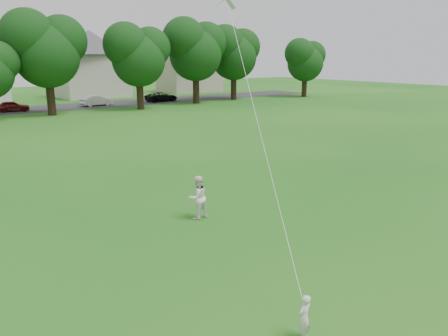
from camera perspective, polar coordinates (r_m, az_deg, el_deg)
ground at (r=11.92m, az=1.57°, el=-13.55°), size 160.00×160.00×0.00m
toddler at (r=9.40m, az=10.42°, el=-18.65°), size 0.39×0.29×0.99m
older_boy at (r=15.37m, az=-3.47°, el=-3.85°), size 0.78×0.62×1.56m
kite at (r=12.95m, az=3.80°, el=8.40°), size 2.99×5.13×12.52m
tree_row at (r=45.42m, az=-25.64°, el=13.86°), size 84.01×9.15×10.26m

